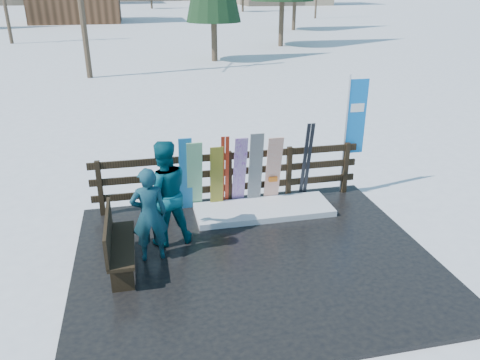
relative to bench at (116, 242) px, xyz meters
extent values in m
plane|color=white|center=(2.25, -0.12, -0.60)|extent=(700.00, 700.00, 0.00)
cube|color=black|center=(2.25, -0.12, -0.56)|extent=(6.00, 5.00, 0.08)
cube|color=black|center=(-0.35, 2.08, 0.06)|extent=(0.10, 0.10, 1.15)
cube|color=black|center=(0.95, 2.08, 0.06)|extent=(0.10, 0.10, 1.15)
cube|color=black|center=(2.25, 2.08, 0.06)|extent=(0.10, 0.10, 1.15)
cube|color=black|center=(3.55, 2.08, 0.06)|extent=(0.10, 0.10, 1.15)
cube|color=black|center=(4.85, 2.08, 0.06)|extent=(0.10, 0.10, 1.15)
cube|color=black|center=(2.25, 2.08, -0.17)|extent=(5.60, 0.05, 0.14)
cube|color=black|center=(2.25, 2.08, 0.18)|extent=(5.60, 0.05, 0.14)
cube|color=black|center=(2.25, 2.08, 0.53)|extent=(5.60, 0.05, 0.14)
cube|color=white|center=(2.84, 1.48, -0.46)|extent=(2.77, 1.00, 0.12)
cube|color=black|center=(0.07, 0.00, -0.07)|extent=(0.40, 1.50, 0.06)
cube|color=black|center=(0.07, -0.60, -0.29)|extent=(0.34, 0.06, 0.45)
cube|color=black|center=(0.07, 0.60, -0.29)|extent=(0.34, 0.06, 0.45)
cube|color=black|center=(-0.11, 0.00, 0.20)|extent=(0.05, 1.50, 0.50)
cube|color=#2986CB|center=(1.32, 1.86, 0.29)|extent=(0.26, 0.36, 1.62)
cube|color=white|center=(1.50, 1.86, 0.25)|extent=(0.30, 0.39, 1.52)
cube|color=yellow|center=(1.94, 1.86, 0.17)|extent=(0.26, 0.19, 1.37)
cube|color=silver|center=(2.42, 1.86, 0.26)|extent=(0.26, 0.44, 1.56)
cube|color=black|center=(2.75, 1.86, 0.29)|extent=(0.28, 0.27, 1.60)
cube|color=white|center=(3.13, 1.86, 0.24)|extent=(0.32, 0.33, 1.50)
cube|color=#B22B16|center=(2.08, 1.93, 0.26)|extent=(0.08, 0.22, 1.55)
cube|color=#B22B16|center=(2.17, 1.93, 0.26)|extent=(0.07, 0.22, 1.55)
cube|color=black|center=(3.83, 1.93, 0.35)|extent=(0.08, 0.32, 1.73)
cube|color=black|center=(3.92, 1.93, 0.35)|extent=(0.08, 0.32, 1.73)
cylinder|color=silver|center=(4.79, 2.13, 0.78)|extent=(0.04, 0.04, 2.60)
cube|color=blue|center=(5.01, 2.13, 1.18)|extent=(0.42, 0.02, 1.60)
imported|color=#165458|center=(0.55, 0.24, 0.31)|extent=(0.62, 0.43, 1.64)
imported|color=#084C5D|center=(0.83, 0.74, 0.44)|extent=(1.03, 0.86, 1.91)
camera|label=1|loc=(0.54, -6.74, 3.81)|focal=35.00mm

